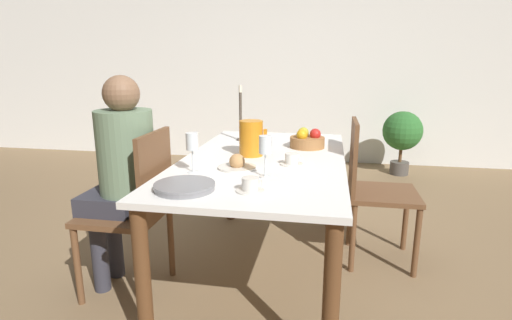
{
  "coord_description": "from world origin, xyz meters",
  "views": [
    {
      "loc": [
        0.36,
        -2.22,
        1.27
      ],
      "look_at": [
        0.0,
        -0.25,
        0.77
      ],
      "focal_mm": 28.0,
      "sensor_mm": 36.0,
      "label": 1
    }
  ],
  "objects_px": {
    "chair_person_side": "(136,208)",
    "wine_glass_water": "(192,143)",
    "serving_tray": "(185,187)",
    "potted_plant": "(402,133)",
    "bread_plate": "(237,164)",
    "red_pitcher": "(251,138)",
    "person_seated": "(121,166)",
    "teacup_across": "(292,160)",
    "chair_opposite": "(372,187)",
    "wine_glass_juice": "(265,147)",
    "teacup_near_person": "(250,186)",
    "fruit_bowl": "(307,140)",
    "candlestick_tall": "(241,118)"
  },
  "relations": [
    {
      "from": "person_seated",
      "to": "teacup_near_person",
      "type": "relative_size",
      "value": 9.61
    },
    {
      "from": "wine_glass_water",
      "to": "teacup_across",
      "type": "xyz_separation_m",
      "value": [
        0.47,
        0.25,
        -0.12
      ]
    },
    {
      "from": "candlestick_tall",
      "to": "fruit_bowl",
      "type": "bearing_deg",
      "value": -18.16
    },
    {
      "from": "person_seated",
      "to": "wine_glass_water",
      "type": "xyz_separation_m",
      "value": [
        0.44,
        -0.08,
        0.16
      ]
    },
    {
      "from": "candlestick_tall",
      "to": "potted_plant",
      "type": "height_order",
      "value": "candlestick_tall"
    },
    {
      "from": "bread_plate",
      "to": "candlestick_tall",
      "type": "xyz_separation_m",
      "value": [
        -0.15,
        0.75,
        0.13
      ]
    },
    {
      "from": "red_pitcher",
      "to": "fruit_bowl",
      "type": "xyz_separation_m",
      "value": [
        0.31,
        0.29,
        -0.06
      ]
    },
    {
      "from": "fruit_bowl",
      "to": "candlestick_tall",
      "type": "relative_size",
      "value": 0.58
    },
    {
      "from": "teacup_near_person",
      "to": "red_pitcher",
      "type": "bearing_deg",
      "value": 100.76
    },
    {
      "from": "red_pitcher",
      "to": "potted_plant",
      "type": "xyz_separation_m",
      "value": [
        1.27,
        2.37,
        -0.35
      ]
    },
    {
      "from": "potted_plant",
      "to": "wine_glass_water",
      "type": "bearing_deg",
      "value": -118.04
    },
    {
      "from": "red_pitcher",
      "to": "candlestick_tall",
      "type": "relative_size",
      "value": 0.54
    },
    {
      "from": "teacup_near_person",
      "to": "chair_opposite",
      "type": "bearing_deg",
      "value": 55.49
    },
    {
      "from": "chair_person_side",
      "to": "wine_glass_water",
      "type": "height_order",
      "value": "wine_glass_water"
    },
    {
      "from": "wine_glass_water",
      "to": "candlestick_tall",
      "type": "relative_size",
      "value": 0.53
    },
    {
      "from": "wine_glass_juice",
      "to": "potted_plant",
      "type": "distance_m",
      "value": 3.04
    },
    {
      "from": "potted_plant",
      "to": "wine_glass_juice",
      "type": "bearing_deg",
      "value": -111.69
    },
    {
      "from": "bread_plate",
      "to": "potted_plant",
      "type": "relative_size",
      "value": 0.28
    },
    {
      "from": "wine_glass_juice",
      "to": "serving_tray",
      "type": "height_order",
      "value": "wine_glass_juice"
    },
    {
      "from": "chair_person_side",
      "to": "person_seated",
      "type": "bearing_deg",
      "value": 63.51
    },
    {
      "from": "chair_opposite",
      "to": "candlestick_tall",
      "type": "height_order",
      "value": "candlestick_tall"
    },
    {
      "from": "candlestick_tall",
      "to": "bread_plate",
      "type": "bearing_deg",
      "value": -78.96
    },
    {
      "from": "bread_plate",
      "to": "fruit_bowl",
      "type": "bearing_deg",
      "value": 60.83
    },
    {
      "from": "red_pitcher",
      "to": "chair_person_side",
      "type": "bearing_deg",
      "value": -145.81
    },
    {
      "from": "bread_plate",
      "to": "serving_tray",
      "type": "bearing_deg",
      "value": -110.85
    },
    {
      "from": "person_seated",
      "to": "teacup_across",
      "type": "xyz_separation_m",
      "value": [
        0.91,
        0.17,
        0.03
      ]
    },
    {
      "from": "chair_opposite",
      "to": "potted_plant",
      "type": "height_order",
      "value": "chair_opposite"
    },
    {
      "from": "person_seated",
      "to": "potted_plant",
      "type": "distance_m",
      "value": 3.33
    },
    {
      "from": "red_pitcher",
      "to": "wine_glass_water",
      "type": "xyz_separation_m",
      "value": [
        -0.22,
        -0.42,
        0.05
      ]
    },
    {
      "from": "serving_tray",
      "to": "potted_plant",
      "type": "height_order",
      "value": "serving_tray"
    },
    {
      "from": "red_pitcher",
      "to": "candlestick_tall",
      "type": "distance_m",
      "value": 0.47
    },
    {
      "from": "teacup_across",
      "to": "bread_plate",
      "type": "height_order",
      "value": "bread_plate"
    },
    {
      "from": "serving_tray",
      "to": "chair_person_side",
      "type": "bearing_deg",
      "value": 142.8
    },
    {
      "from": "teacup_across",
      "to": "potted_plant",
      "type": "relative_size",
      "value": 0.17
    },
    {
      "from": "wine_glass_juice",
      "to": "teacup_near_person",
      "type": "xyz_separation_m",
      "value": [
        -0.03,
        -0.23,
        -0.12
      ]
    },
    {
      "from": "wine_glass_water",
      "to": "bread_plate",
      "type": "distance_m",
      "value": 0.26
    },
    {
      "from": "red_pitcher",
      "to": "fruit_bowl",
      "type": "distance_m",
      "value": 0.43
    },
    {
      "from": "red_pitcher",
      "to": "serving_tray",
      "type": "xyz_separation_m",
      "value": [
        -0.16,
        -0.69,
        -0.09
      ]
    },
    {
      "from": "bread_plate",
      "to": "wine_glass_juice",
      "type": "bearing_deg",
      "value": -37.09
    },
    {
      "from": "wine_glass_water",
      "to": "red_pitcher",
      "type": "bearing_deg",
      "value": 62.68
    },
    {
      "from": "wine_glass_water",
      "to": "teacup_near_person",
      "type": "height_order",
      "value": "wine_glass_water"
    },
    {
      "from": "chair_opposite",
      "to": "wine_glass_water",
      "type": "relative_size",
      "value": 4.49
    },
    {
      "from": "serving_tray",
      "to": "bread_plate",
      "type": "relative_size",
      "value": 1.33
    },
    {
      "from": "potted_plant",
      "to": "chair_opposite",
      "type": "bearing_deg",
      "value": -103.98
    },
    {
      "from": "bread_plate",
      "to": "potted_plant",
      "type": "height_order",
      "value": "bread_plate"
    },
    {
      "from": "person_seated",
      "to": "fruit_bowl",
      "type": "bearing_deg",
      "value": -57.04
    },
    {
      "from": "serving_tray",
      "to": "potted_plant",
      "type": "bearing_deg",
      "value": 64.94
    },
    {
      "from": "chair_person_side",
      "to": "fruit_bowl",
      "type": "bearing_deg",
      "value": -52.73
    },
    {
      "from": "red_pitcher",
      "to": "teacup_across",
      "type": "height_order",
      "value": "red_pitcher"
    },
    {
      "from": "red_pitcher",
      "to": "potted_plant",
      "type": "bearing_deg",
      "value": 61.83
    }
  ]
}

